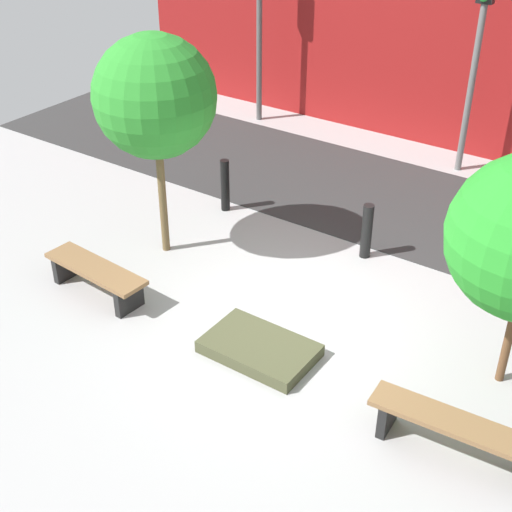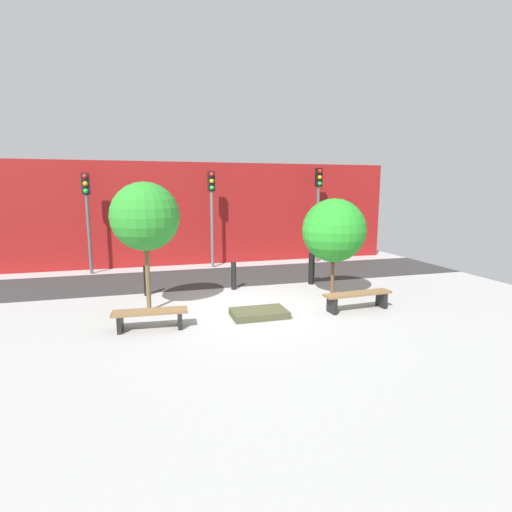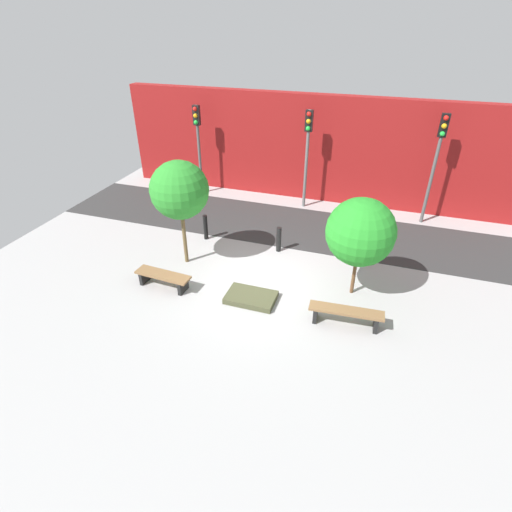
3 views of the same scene
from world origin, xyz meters
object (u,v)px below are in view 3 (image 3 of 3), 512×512
object	(u,v)px
traffic_light_west	(198,134)
traffic_light_mid_east	(438,151)
bench_left	(163,278)
bench_right	(346,314)
bollard_left	(279,239)
bollard_center	(361,250)
tree_behind_left_bench	(179,190)
traffic_light_mid_west	(308,143)
tree_behind_right_bench	(361,232)
planter_bed	(251,297)
bollard_far_left	(206,227)

from	to	relation	value
traffic_light_west	traffic_light_mid_east	world-z (taller)	traffic_light_mid_east
bench_left	bench_right	bearing A→B (deg)	3.86
bollard_left	bollard_center	size ratio (longest dim) A/B	0.83
bollard_left	bollard_center	bearing A→B (deg)	0.00
tree_behind_left_bench	bollard_center	bearing A→B (deg)	16.64
traffic_light_mid_west	tree_behind_right_bench	bearing A→B (deg)	-64.04
planter_bed	bollard_far_left	xyz separation A→B (m)	(-2.66, 2.83, 0.37)
bench_right	tree_behind_left_bench	size ratio (longest dim) A/B	0.57
tree_behind_left_bench	bollard_far_left	xyz separation A→B (m)	(-0.03, 1.58, -1.99)
bench_right	bollard_center	size ratio (longest dim) A/B	1.80
tree_behind_right_bench	traffic_light_mid_west	bearing A→B (deg)	115.96
bench_left	bollard_far_left	xyz separation A→B (m)	(-0.03, 3.03, 0.14)
bench_left	tree_behind_left_bench	world-z (taller)	tree_behind_left_bench
planter_bed	tree_behind_right_bench	world-z (taller)	tree_behind_right_bench
bollard_left	traffic_light_west	distance (m)	6.34
traffic_light_mid_west	bollard_left	bearing A→B (deg)	-90.00
planter_bed	bench_left	bearing A→B (deg)	-175.64
traffic_light_west	bollard_center	bearing A→B (deg)	-27.69
tree_behind_left_bench	planter_bed	bearing A→B (deg)	-25.57
bench_right	traffic_light_west	xyz separation A→B (m)	(-7.23, 6.84, 2.22)
tree_behind_right_bench	traffic_light_mid_west	distance (m)	6.03
bench_left	traffic_light_west	distance (m)	7.47
bench_right	bollard_center	xyz separation A→B (m)	(0.03, 3.03, 0.18)
tree_behind_right_bench	bollard_left	bearing A→B (deg)	148.97
planter_bed	traffic_light_west	size ratio (longest dim) A/B	0.37
bench_left	bollard_center	world-z (taller)	bollard_center
bench_right	tree_behind_left_bench	bearing A→B (deg)	160.64
traffic_light_west	traffic_light_mid_west	size ratio (longest dim) A/B	0.97
bench_left	traffic_light_mid_east	distance (m)	10.25
bollard_left	tree_behind_right_bench	bearing A→B (deg)	-31.03
planter_bed	tree_behind_right_bench	bearing A→B (deg)	25.57
traffic_light_west	traffic_light_mid_east	distance (m)	9.21
bollard_far_left	traffic_light_mid_east	size ratio (longest dim) A/B	0.23
bench_left	planter_bed	world-z (taller)	bench_left
bollard_far_left	planter_bed	bearing A→B (deg)	-46.83
tree_behind_right_bench	traffic_light_west	bearing A→B (deg)	143.29
bench_right	planter_bed	distance (m)	2.64
bench_left	bollard_left	distance (m)	4.01
bench_left	tree_behind_right_bench	bearing A→B (deg)	19.36
tree_behind_left_bench	bollard_left	xyz separation A→B (m)	(2.62, 1.58, -2.01)
bollard_center	traffic_light_mid_west	size ratio (longest dim) A/B	0.28
tree_behind_left_bench	traffic_light_mid_west	xyz separation A→B (m)	(2.62, 5.39, 0.19)
traffic_light_mid_west	bench_left	bearing A→B (deg)	-110.97
tree_behind_right_bench	bollard_center	bearing A→B (deg)	88.75
bench_right	tree_behind_right_bench	world-z (taller)	tree_behind_right_bench
bench_left	bollard_far_left	size ratio (longest dim) A/B	1.86
traffic_light_west	tree_behind_right_bench	bearing A→B (deg)	-36.71
bollard_far_left	traffic_light_mid_east	world-z (taller)	traffic_light_mid_east
traffic_light_mid_west	bench_right	bearing A→B (deg)	-69.03
bollard_left	traffic_light_west	size ratio (longest dim) A/B	0.24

